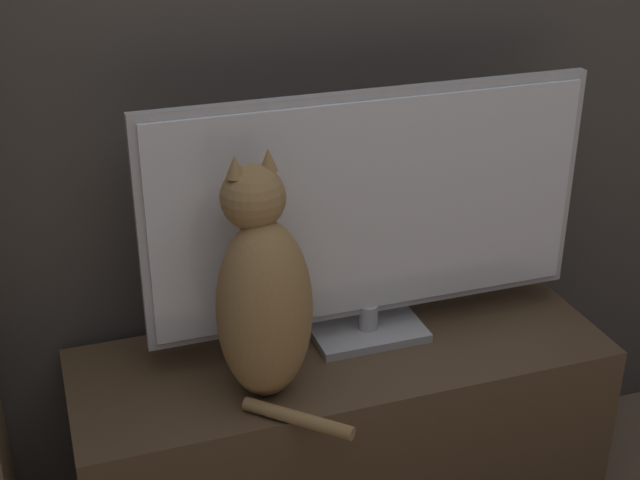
# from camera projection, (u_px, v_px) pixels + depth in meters

# --- Properties ---
(tv_stand) EXTENTS (1.20, 0.42, 0.51)m
(tv_stand) POSITION_uv_depth(u_px,v_px,m) (341.00, 442.00, 2.11)
(tv_stand) COLOR brown
(tv_stand) RESTS_ON ground_plane
(tv) EXTENTS (1.00, 0.15, 0.58)m
(tv) POSITION_uv_depth(u_px,v_px,m) (370.00, 213.00, 1.93)
(tv) COLOR #B7B7BC
(tv) RESTS_ON tv_stand
(cat) EXTENTS (0.24, 0.33, 0.52)m
(cat) POSITION_uv_depth(u_px,v_px,m) (262.00, 297.00, 1.77)
(cat) COLOR #997547
(cat) RESTS_ON tv_stand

